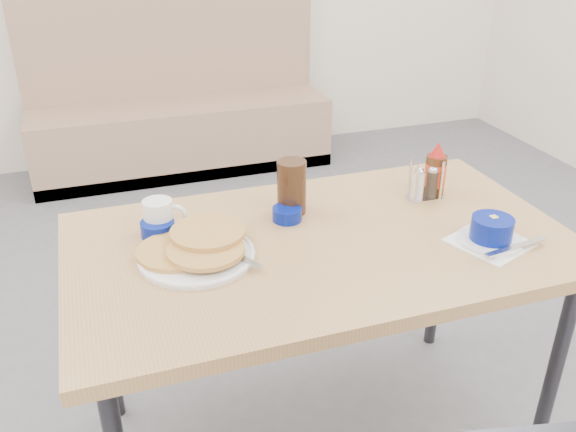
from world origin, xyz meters
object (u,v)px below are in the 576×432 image
object	(u,v)px
syrup_bottle	(435,172)
dining_table	(321,258)
grits_setting	(491,232)
creamer_bowl	(158,229)
coffee_mug	(160,216)
condiment_caddy	(425,185)
booth_bench	(180,115)
amber_tumbler	(292,187)
butter_bowl	(287,214)
pancake_plate	(197,250)

from	to	relation	value
syrup_bottle	dining_table	bearing A→B (deg)	-159.88
grits_setting	syrup_bottle	world-z (taller)	syrup_bottle
grits_setting	creamer_bowl	distance (m)	0.93
syrup_bottle	coffee_mug	bearing A→B (deg)	178.22
condiment_caddy	dining_table	bearing A→B (deg)	-159.25
creamer_bowl	syrup_bottle	xyz separation A→B (m)	(0.88, -0.00, 0.05)
grits_setting	booth_bench	bearing A→B (deg)	99.11
creamer_bowl	dining_table	bearing A→B (deg)	-21.47
creamer_bowl	amber_tumbler	size ratio (longest dim) A/B	0.58
dining_table	amber_tumbler	size ratio (longest dim) A/B	8.48
booth_bench	butter_bowl	size ratio (longest dim) A/B	21.51
coffee_mug	booth_bench	bearing A→B (deg)	79.87
pancake_plate	condiment_caddy	world-z (taller)	condiment_caddy
creamer_bowl	condiment_caddy	size ratio (longest dim) A/B	0.76
pancake_plate	creamer_bowl	distance (m)	0.17
booth_bench	butter_bowl	xyz separation A→B (m)	(-0.05, -2.39, 0.43)
grits_setting	condiment_caddy	bearing A→B (deg)	94.75
butter_bowl	coffee_mug	bearing A→B (deg)	172.13
coffee_mug	amber_tumbler	bearing A→B (deg)	-0.48
coffee_mug	pancake_plate	bearing A→B (deg)	-68.51
creamer_bowl	amber_tumbler	world-z (taller)	amber_tumbler
booth_bench	coffee_mug	world-z (taller)	booth_bench
dining_table	condiment_caddy	xyz separation A→B (m)	(0.41, 0.15, 0.11)
booth_bench	dining_table	bearing A→B (deg)	-90.00
grits_setting	butter_bowl	world-z (taller)	grits_setting
pancake_plate	coffee_mug	xyz separation A→B (m)	(-0.07, 0.18, 0.03)
coffee_mug	grits_setting	size ratio (longest dim) A/B	0.47
coffee_mug	syrup_bottle	world-z (taller)	syrup_bottle
booth_bench	creamer_bowl	xyz separation A→B (m)	(-0.43, -2.36, 0.43)
amber_tumbler	syrup_bottle	size ratio (longest dim) A/B	0.94
condiment_caddy	syrup_bottle	bearing A→B (deg)	24.16
grits_setting	creamer_bowl	size ratio (longest dim) A/B	2.71
syrup_bottle	booth_bench	bearing A→B (deg)	100.81
coffee_mug	grits_setting	bearing A→B (deg)	-23.01
grits_setting	pancake_plate	bearing A→B (deg)	166.60
dining_table	creamer_bowl	distance (m)	0.47
pancake_plate	condiment_caddy	distance (m)	0.77
butter_bowl	amber_tumbler	world-z (taller)	amber_tumbler
booth_bench	creamer_bowl	distance (m)	2.44
dining_table	grits_setting	distance (m)	0.47
dining_table	creamer_bowl	xyz separation A→B (m)	(-0.43, 0.17, 0.08)
coffee_mug	creamer_bowl	distance (m)	0.04
dining_table	creamer_bowl	world-z (taller)	creamer_bowl
coffee_mug	condiment_caddy	bearing A→B (deg)	-3.22
booth_bench	coffee_mug	size ratio (longest dim) A/B	15.41
grits_setting	butter_bowl	distance (m)	0.58
amber_tumbler	syrup_bottle	distance (m)	0.48
grits_setting	creamer_bowl	bearing A→B (deg)	158.61
pancake_plate	amber_tumbler	world-z (taller)	amber_tumbler
syrup_bottle	butter_bowl	bearing A→B (deg)	-177.38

